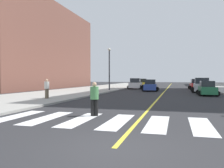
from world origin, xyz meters
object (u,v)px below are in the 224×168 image
pedestrian_crossing (94,97)px  street_lamp (109,65)px  car_white_second (136,84)px  pedestrian_walking_west (47,88)px  car_yellow_sixth (143,83)px  car_blue_fourth (151,86)px  car_silver_third (202,86)px  car_green_fifth (207,89)px  car_red_nearest (196,85)px

pedestrian_crossing → street_lamp: bearing=-101.5°
car_white_second → pedestrian_walking_west: (-4.13, -23.38, 0.21)m
car_yellow_sixth → pedestrian_crossing: car_yellow_sixth is taller
car_blue_fourth → pedestrian_walking_west: 18.44m
pedestrian_crossing → street_lamp: size_ratio=0.27×
car_silver_third → car_blue_fourth: bearing=-10.5°
car_yellow_sixth → car_white_second: bearing=-96.3°
car_yellow_sixth → street_lamp: bearing=-106.4°
car_green_fifth → pedestrian_walking_west: bearing=33.1°
car_white_second → car_silver_third: size_ratio=0.96×
car_red_nearest → car_white_second: (-10.44, -0.31, 0.05)m
car_red_nearest → car_white_second: 10.44m
car_silver_third → pedestrian_crossing: (-7.45, -22.51, 0.03)m
car_green_fifth → pedestrian_crossing: bearing=65.8°
car_green_fifth → car_white_second: bearing=-52.8°
pedestrian_crossing → car_yellow_sixth: bearing=-111.7°
car_silver_third → street_lamp: 13.78m
pedestrian_walking_west → car_green_fifth: bearing=-39.4°
car_red_nearest → car_yellow_sixth: bearing=-33.6°
car_silver_third → car_blue_fourth: size_ratio=1.14×
car_silver_third → pedestrian_crossing: 23.71m
car_blue_fourth → car_silver_third: bearing=-14.8°
car_red_nearest → pedestrian_walking_west: 27.81m
car_white_second → street_lamp: (-2.92, -7.17, 3.12)m
car_red_nearest → pedestrian_walking_west: pedestrian_walking_west is taller
car_yellow_sixth → pedestrian_walking_west: (-4.52, -29.94, 0.25)m
street_lamp → pedestrian_walking_west: bearing=-94.3°
pedestrian_crossing → car_blue_fourth: bearing=-116.6°
car_red_nearest → pedestrian_walking_west: bearing=56.7°
car_green_fifth → pedestrian_crossing: 18.50m
car_yellow_sixth → car_silver_third: bearing=-58.4°
car_blue_fourth → pedestrian_crossing: size_ratio=2.27×
car_red_nearest → car_silver_third: car_silver_third is taller
car_blue_fourth → pedestrian_crossing: 24.10m
car_blue_fourth → car_yellow_sixth: size_ratio=0.95×
pedestrian_walking_west → street_lamp: 16.51m
car_white_second → pedestrian_walking_west: size_ratio=2.51×
car_red_nearest → pedestrian_walking_west: size_ratio=2.36×
car_silver_third → pedestrian_crossing: size_ratio=2.59×
car_green_fifth → car_blue_fourth: bearing=-45.4°
car_blue_fourth → pedestrian_crossing: pedestrian_crossing is taller
car_white_second → pedestrian_walking_west: car_white_second is taller
pedestrian_crossing → car_white_second: bearing=-110.1°
car_white_second → street_lamp: size_ratio=0.68×
car_red_nearest → car_green_fifth: car_red_nearest is taller
street_lamp → car_red_nearest: bearing=29.3°
car_red_nearest → car_blue_fourth: (-7.05, -6.85, -0.03)m
car_red_nearest → street_lamp: street_lamp is taller
car_silver_third → street_lamp: size_ratio=0.71×
car_white_second → car_blue_fourth: size_ratio=1.09×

